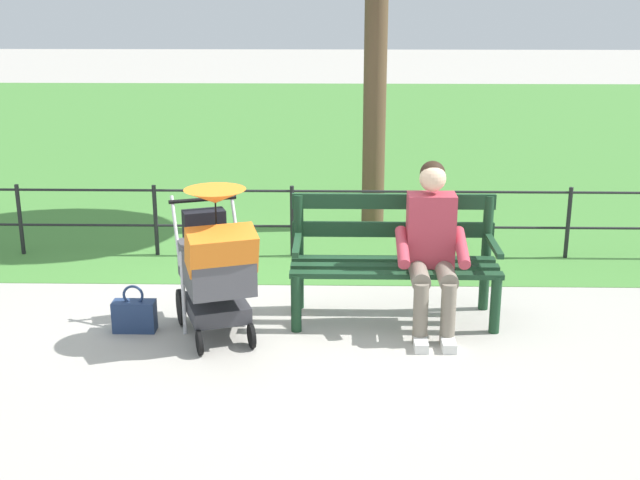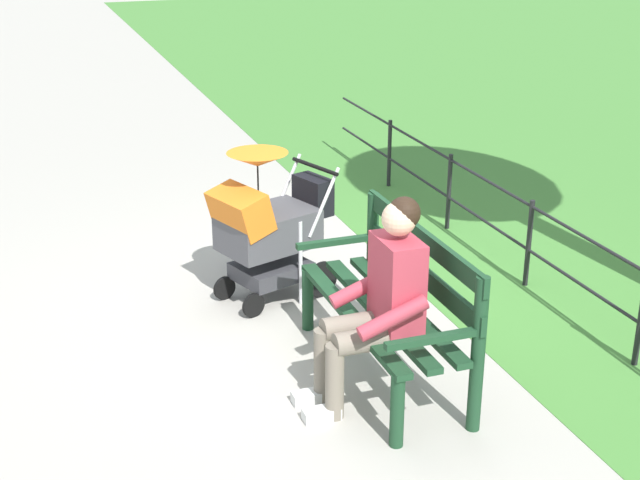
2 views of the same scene
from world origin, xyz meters
name	(u,v)px [view 2 (image 2 of 2)]	position (x,y,z in m)	size (l,w,h in m)	color
ground_plane	(329,317)	(0.00, 0.00, 0.00)	(60.00, 60.00, 0.00)	#ADA89E
park_bench	(395,297)	(-0.88, -0.12, 0.53)	(1.60, 0.61, 0.96)	#193D23
person_on_bench	(379,297)	(-1.14, 0.11, 0.68)	(0.53, 0.74, 1.28)	slate
stroller	(267,224)	(0.45, 0.31, 0.59)	(0.75, 0.99, 1.15)	black
handbag	(256,250)	(1.10, 0.23, 0.13)	(0.32, 0.14, 0.37)	navy
park_fence	(550,248)	(-0.28, -1.63, 0.42)	(7.96, 0.04, 0.70)	black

